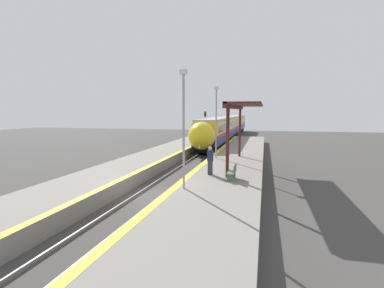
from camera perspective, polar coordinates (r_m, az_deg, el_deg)
name	(u,v)px	position (r m, az deg, el deg)	size (l,w,h in m)	color
ground_plane	(150,196)	(17.35, -7.96, -9.74)	(120.00, 120.00, 0.00)	#423F3D
rail_left	(138,194)	(17.60, -10.17, -9.30)	(0.08, 90.00, 0.15)	slate
rail_right	(162,195)	(17.09, -5.69, -9.71)	(0.08, 90.00, 0.15)	slate
train	(228,126)	(51.46, 6.80, 3.36)	(2.85, 45.92, 3.88)	black
platform_right	(218,193)	(16.25, 4.92, -9.25)	(4.55, 64.00, 0.86)	gray
platform_left	(93,185)	(18.84, -18.26, -7.39)	(4.01, 64.00, 0.86)	gray
platform_bench	(233,172)	(17.40, 7.79, -5.24)	(0.44, 1.41, 0.89)	#4C6B4C
person_waiting	(210,160)	(18.55, 3.49, -3.07)	(0.36, 0.23, 1.75)	#333338
railway_signal	(205,124)	(43.61, 2.53, 3.76)	(0.28, 0.28, 4.75)	#59595E
lamppost_near	(184,122)	(14.98, -1.61, 4.18)	(0.36, 0.20, 5.95)	#9E9EA3
lamppost_mid	(216,118)	(24.97, 4.63, 4.98)	(0.36, 0.20, 5.95)	#9E9EA3
station_canopy	(243,108)	(21.88, 9.74, 6.75)	(2.02, 11.66, 4.44)	#511E19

